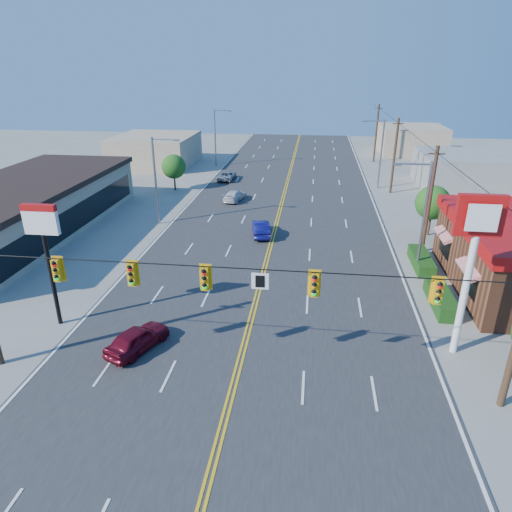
# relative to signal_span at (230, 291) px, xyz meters

# --- Properties ---
(ground) EXTENTS (160.00, 160.00, 0.00)m
(ground) POSITION_rel_signal_span_xyz_m (0.12, 0.00, -4.89)
(ground) COLOR gray
(ground) RESTS_ON ground
(road) EXTENTS (20.00, 120.00, 0.06)m
(road) POSITION_rel_signal_span_xyz_m (0.12, 20.00, -4.86)
(road) COLOR #2D2D30
(road) RESTS_ON ground
(signal_span) EXTENTS (24.32, 0.34, 9.00)m
(signal_span) POSITION_rel_signal_span_xyz_m (0.00, 0.00, 0.00)
(signal_span) COLOR #47301E
(signal_span) RESTS_ON ground
(kfc_pylon) EXTENTS (2.20, 0.36, 8.50)m
(kfc_pylon) POSITION_rel_signal_span_xyz_m (11.12, 4.00, 1.16)
(kfc_pylon) COLOR white
(kfc_pylon) RESTS_ON ground
(strip_mall) EXTENTS (10.40, 26.40, 4.40)m
(strip_mall) POSITION_rel_signal_span_xyz_m (-21.88, 18.00, -2.63)
(strip_mall) COLOR tan
(strip_mall) RESTS_ON ground
(pizza_hut_sign) EXTENTS (1.90, 0.30, 6.85)m
(pizza_hut_sign) POSITION_rel_signal_span_xyz_m (-10.88, 4.00, 0.30)
(pizza_hut_sign) COLOR black
(pizza_hut_sign) RESTS_ON ground
(streetlight_se) EXTENTS (2.55, 0.25, 8.00)m
(streetlight_se) POSITION_rel_signal_span_xyz_m (10.91, 14.00, -0.37)
(streetlight_se) COLOR gray
(streetlight_se) RESTS_ON ground
(streetlight_ne) EXTENTS (2.55, 0.25, 8.00)m
(streetlight_ne) POSITION_rel_signal_span_xyz_m (10.91, 38.00, -0.37)
(streetlight_ne) COLOR gray
(streetlight_ne) RESTS_ON ground
(streetlight_sw) EXTENTS (2.55, 0.25, 8.00)m
(streetlight_sw) POSITION_rel_signal_span_xyz_m (-10.67, 22.00, -0.37)
(streetlight_sw) COLOR gray
(streetlight_sw) RESTS_ON ground
(streetlight_nw) EXTENTS (2.55, 0.25, 8.00)m
(streetlight_nw) POSITION_rel_signal_span_xyz_m (-10.67, 48.00, -0.37)
(streetlight_nw) COLOR gray
(streetlight_nw) RESTS_ON ground
(utility_pole_near) EXTENTS (0.28, 0.28, 8.40)m
(utility_pole_near) POSITION_rel_signal_span_xyz_m (12.32, 18.00, -0.69)
(utility_pole_near) COLOR #47301E
(utility_pole_near) RESTS_ON ground
(utility_pole_mid) EXTENTS (0.28, 0.28, 8.40)m
(utility_pole_mid) POSITION_rel_signal_span_xyz_m (12.32, 36.00, -0.69)
(utility_pole_mid) COLOR #47301E
(utility_pole_mid) RESTS_ON ground
(utility_pole_far) EXTENTS (0.28, 0.28, 8.40)m
(utility_pole_far) POSITION_rel_signal_span_xyz_m (12.32, 54.00, -0.69)
(utility_pole_far) COLOR #47301E
(utility_pole_far) RESTS_ON ground
(tree_kfc_rear) EXTENTS (2.94, 2.94, 4.41)m
(tree_kfc_rear) POSITION_rel_signal_span_xyz_m (13.62, 22.00, -1.95)
(tree_kfc_rear) COLOR #47301E
(tree_kfc_rear) RESTS_ON ground
(tree_west) EXTENTS (2.80, 2.80, 4.20)m
(tree_west) POSITION_rel_signal_span_xyz_m (-12.88, 34.00, -2.09)
(tree_west) COLOR #47301E
(tree_west) RESTS_ON ground
(bld_east_mid) EXTENTS (12.00, 10.00, 4.00)m
(bld_east_mid) POSITION_rel_signal_span_xyz_m (22.12, 40.00, -2.89)
(bld_east_mid) COLOR gray
(bld_east_mid) RESTS_ON ground
(bld_west_far) EXTENTS (11.00, 12.00, 4.20)m
(bld_west_far) POSITION_rel_signal_span_xyz_m (-19.88, 48.00, -2.79)
(bld_west_far) COLOR tan
(bld_west_far) RESTS_ON ground
(bld_east_far) EXTENTS (10.00, 10.00, 4.40)m
(bld_east_far) POSITION_rel_signal_span_xyz_m (19.12, 62.00, -2.69)
(bld_east_far) COLOR tan
(bld_east_far) RESTS_ON ground
(car_magenta) EXTENTS (2.90, 4.07, 1.29)m
(car_magenta) POSITION_rel_signal_span_xyz_m (-5.38, 2.00, -4.24)
(car_magenta) COLOR maroon
(car_magenta) RESTS_ON ground
(car_blue) EXTENTS (2.11, 4.15, 1.31)m
(car_blue) POSITION_rel_signal_span_xyz_m (-0.97, 19.87, -4.23)
(car_blue) COLOR navy
(car_blue) RESTS_ON ground
(car_white) EXTENTS (2.30, 4.12, 1.13)m
(car_white) POSITION_rel_signal_span_xyz_m (-5.07, 30.29, -4.32)
(car_white) COLOR silver
(car_white) RESTS_ON ground
(car_silver) EXTENTS (1.98, 4.16, 1.14)m
(car_silver) POSITION_rel_signal_span_xyz_m (-7.67, 39.56, -4.31)
(car_silver) COLOR #ACADB2
(car_silver) RESTS_ON ground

